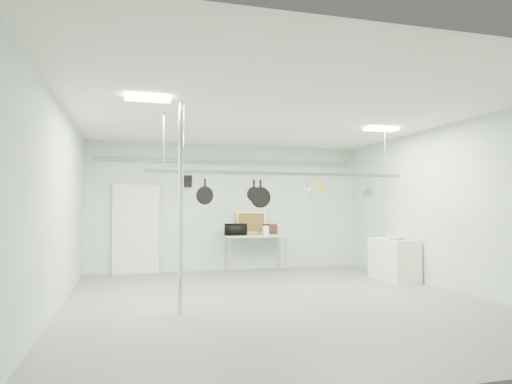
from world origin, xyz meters
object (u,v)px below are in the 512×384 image
object	(u,v)px
side_cabinet	(394,259)
fruit_bowl	(397,237)
pot_rack	(282,172)
skillet_right	(260,193)
microwave	(236,230)
skillet_mid	(254,190)
skillet_left	(205,191)
prep_table	(255,238)
chrome_pole	(181,207)
coffee_canister	(266,230)

from	to	relation	value
side_cabinet	fruit_bowl	bearing A→B (deg)	-104.95
pot_rack	skillet_right	bearing A→B (deg)	180.00
microwave	skillet_mid	size ratio (longest dim) A/B	1.40
pot_rack	microwave	distance (m)	3.42
skillet_left	microwave	bearing A→B (deg)	54.16
prep_table	side_cabinet	xyz separation A→B (m)	(2.55, -2.20, -0.38)
chrome_pole	pot_rack	distance (m)	2.19
skillet_mid	skillet_right	world-z (taller)	same
microwave	skillet_left	distance (m)	3.55
prep_table	skillet_mid	bearing A→B (deg)	-105.64
fruit_bowl	prep_table	bearing A→B (deg)	135.59
microwave	skillet_left	size ratio (longest dim) A/B	1.19
pot_rack	skillet_right	xyz separation A→B (m)	(-0.40, 0.00, -0.39)
side_cabinet	pot_rack	world-z (taller)	pot_rack
prep_table	fruit_bowl	xyz separation A→B (m)	(2.49, -2.44, 0.12)
fruit_bowl	skillet_mid	world-z (taller)	skillet_mid
microwave	fruit_bowl	world-z (taller)	microwave
chrome_pole	fruit_bowl	size ratio (longest dim) A/B	7.60
pot_rack	coffee_canister	world-z (taller)	pot_rack
prep_table	skillet_left	size ratio (longest dim) A/B	3.65
microwave	skillet_mid	xyz separation A→B (m)	(-0.40, -3.21, 0.85)
skillet_mid	microwave	bearing A→B (deg)	75.73
chrome_pole	skillet_left	bearing A→B (deg)	60.85
side_cabinet	pot_rack	bearing A→B (deg)	-159.55
pot_rack	skillet_left	size ratio (longest dim) A/B	10.96
fruit_bowl	skillet_mid	xyz separation A→B (m)	(-3.41, -0.86, 0.95)
pot_rack	skillet_right	world-z (taller)	pot_rack
microwave	fruit_bowl	bearing A→B (deg)	145.60
pot_rack	skillet_left	xyz separation A→B (m)	(-1.40, 0.00, -0.36)
coffee_canister	skillet_mid	xyz separation A→B (m)	(-1.19, -3.25, 0.88)
prep_table	fruit_bowl	distance (m)	3.48
prep_table	skillet_right	bearing A→B (deg)	-103.68
side_cabinet	coffee_canister	xyz separation A→B (m)	(-2.28, 2.15, 0.57)
prep_table	coffee_canister	size ratio (longest dim) A/B	6.96
side_cabinet	skillet_right	world-z (taller)	skillet_right
prep_table	microwave	size ratio (longest dim) A/B	3.08
chrome_pole	skillet_left	xyz separation A→B (m)	(0.50, 0.90, 0.27)
chrome_pole	skillet_left	distance (m)	1.06
prep_table	skillet_left	bearing A→B (deg)	-118.59
chrome_pole	prep_table	world-z (taller)	chrome_pole
coffee_canister	skillet_right	bearing A→B (deg)	-108.20
chrome_pole	pot_rack	size ratio (longest dim) A/B	0.67
chrome_pole	side_cabinet	size ratio (longest dim) A/B	2.67
chrome_pole	prep_table	xyz separation A→B (m)	(2.30, 4.20, -0.77)
pot_rack	coffee_canister	xyz separation A→B (m)	(0.67, 3.25, -1.21)
skillet_right	microwave	bearing A→B (deg)	87.46
chrome_pole	skillet_right	world-z (taller)	chrome_pole
skillet_mid	chrome_pole	bearing A→B (deg)	-153.99
coffee_canister	skillet_left	size ratio (longest dim) A/B	0.52
side_cabinet	fruit_bowl	xyz separation A→B (m)	(-0.06, -0.24, 0.50)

